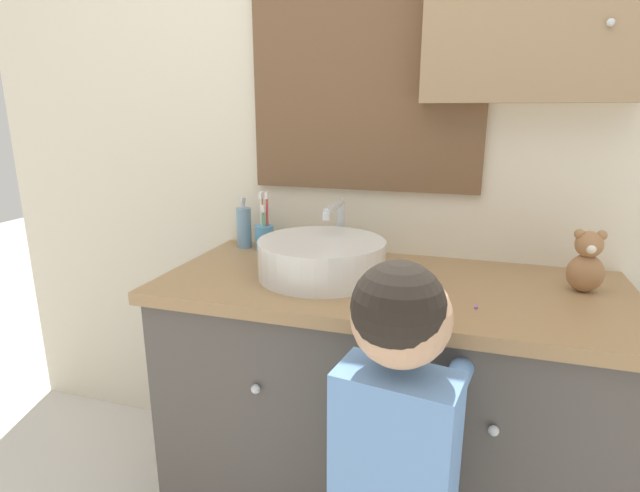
# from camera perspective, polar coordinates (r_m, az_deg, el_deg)

# --- Properties ---
(wall_back) EXTENTS (3.20, 0.18, 2.50)m
(wall_back) POSITION_cam_1_polar(r_m,az_deg,el_deg) (1.62, 11.26, 16.29)
(wall_back) COLOR beige
(wall_back) RESTS_ON ground_plane
(vanity_counter) EXTENTS (1.27, 0.58, 0.80)m
(vanity_counter) POSITION_cam_1_polar(r_m,az_deg,el_deg) (1.57, 7.41, -17.83)
(vanity_counter) COLOR #4C4742
(vanity_counter) RESTS_ON ground_plane
(sink_basin) EXTENTS (0.36, 0.42, 0.19)m
(sink_basin) POSITION_cam_1_polar(r_m,az_deg,el_deg) (1.41, 0.32, -1.27)
(sink_basin) COLOR silver
(sink_basin) RESTS_ON vanity_counter
(toothbrush_holder) EXTENTS (0.06, 0.06, 0.20)m
(toothbrush_holder) POSITION_cam_1_polar(r_m,az_deg,el_deg) (1.69, -6.37, 1.34)
(toothbrush_holder) COLOR #4C93C6
(toothbrush_holder) RESTS_ON vanity_counter
(soap_dispenser) EXTENTS (0.05, 0.05, 0.18)m
(soap_dispenser) POSITION_cam_1_polar(r_m,az_deg,el_deg) (1.73, -8.69, 2.19)
(soap_dispenser) COLOR #6B93B2
(soap_dispenser) RESTS_ON vanity_counter
(child_figure) EXTENTS (0.29, 0.48, 1.00)m
(child_figure) POSITION_cam_1_polar(r_m,az_deg,el_deg) (1.07, 8.68, -22.61)
(child_figure) COLOR slate
(child_figure) RESTS_ON ground_plane
(teddy_bear) EXTENTS (0.09, 0.08, 0.17)m
(teddy_bear) POSITION_cam_1_polar(r_m,az_deg,el_deg) (1.46, 28.16, -1.70)
(teddy_bear) COLOR #9E7047
(teddy_bear) RESTS_ON vanity_counter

